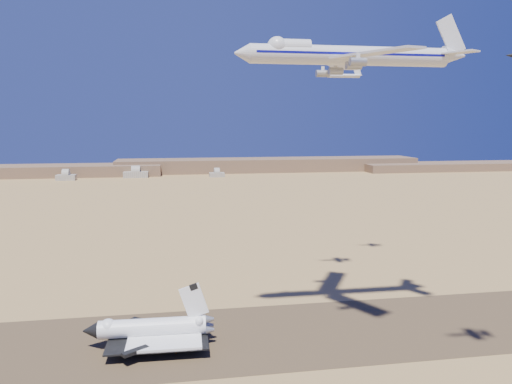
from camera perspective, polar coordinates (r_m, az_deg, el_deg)
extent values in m
plane|color=tan|center=(164.35, -3.20, -16.30)|extent=(1200.00, 1200.00, 0.00)
cube|color=brown|center=(164.34, -3.20, -16.29)|extent=(600.00, 50.00, 0.06)
cube|color=brown|center=(701.88, -26.53, 2.12)|extent=(380.00, 60.00, 14.00)
cube|color=brown|center=(704.85, 1.51, 3.13)|extent=(420.00, 60.00, 18.00)
cube|color=brown|center=(782.08, 22.55, 2.74)|extent=(300.00, 60.00, 11.00)
cube|color=#A29E90|center=(634.47, -20.87, 1.56)|extent=(22.00, 14.00, 6.50)
cube|color=#A29E90|center=(638.69, -13.56, 1.95)|extent=(30.00, 15.00, 7.50)
cube|color=#A29E90|center=(629.90, -4.50, 1.97)|extent=(19.00, 12.50, 5.50)
cylinder|color=white|center=(159.73, -11.82, -14.90)|extent=(31.65, 6.38, 5.51)
cone|color=black|center=(161.95, -18.38, -14.81)|extent=(4.57, 5.36, 5.24)
sphere|color=white|center=(160.82, -16.54, -14.60)|extent=(5.12, 5.12, 5.12)
cube|color=white|center=(160.39, -10.34, -15.64)|extent=(22.31, 24.22, 0.89)
cube|color=black|center=(160.67, -11.07, -15.79)|extent=(30.18, 24.44, 0.49)
cube|color=white|center=(156.56, -7.12, -12.24)|extent=(9.15, 0.94, 11.34)
cylinder|color=gray|center=(162.81, -16.46, -16.26)|extent=(0.35, 0.35, 3.15)
cylinder|color=black|center=(163.23, -16.45, -16.60)|extent=(1.09, 0.47, 1.08)
cylinder|color=gray|center=(156.67, -9.64, -17.04)|extent=(0.35, 0.35, 3.15)
cylinder|color=black|center=(157.10, -9.63, -17.38)|extent=(1.09, 0.47, 1.08)
cylinder|color=gray|center=(165.65, -9.55, -15.61)|extent=(0.35, 0.35, 3.15)
cylinder|color=black|center=(166.07, -9.54, -15.94)|extent=(1.09, 0.47, 1.08)
cylinder|color=silver|center=(155.42, 10.72, 15.06)|extent=(60.22, 6.10, 5.66)
cone|color=silver|center=(147.79, -1.60, 15.58)|extent=(4.47, 5.70, 5.66)
sphere|color=silver|center=(149.77, 2.42, 16.26)|extent=(5.84, 5.84, 5.84)
cube|color=silver|center=(142.80, 13.40, 15.21)|extent=(19.35, 27.22, 0.62)
cube|color=silver|center=(169.15, 9.61, 14.13)|extent=(19.64, 27.14, 0.62)
cube|color=silver|center=(163.96, 22.32, 14.55)|extent=(9.04, 10.87, 0.44)
cube|color=silver|center=(173.85, 20.29, 14.24)|extent=(9.13, 10.86, 0.44)
cube|color=silver|center=(169.68, 21.38, 16.32)|extent=(10.09, 0.69, 12.65)
cylinder|color=gray|center=(146.95, 11.10, 14.02)|extent=(4.44, 2.33, 2.30)
cylinder|color=gray|center=(138.91, 11.57, 14.37)|extent=(4.44, 2.33, 2.30)
cylinder|color=gray|center=(161.92, 9.09, 13.48)|extent=(4.44, 2.33, 2.30)
cylinder|color=gray|center=(168.95, 7.64, 13.27)|extent=(4.44, 2.33, 2.30)
imported|color=#CC540C|center=(157.39, -9.33, -17.14)|extent=(0.55, 0.74, 1.86)
imported|color=#CC540C|center=(155.60, -9.13, -17.48)|extent=(0.81, 0.96, 1.71)
imported|color=#CC540C|center=(156.50, -8.84, -17.29)|extent=(1.21, 1.01, 1.84)
cone|color=black|center=(126.31, 27.17, 13.72)|extent=(2.82, 1.50, 1.38)
cylinder|color=silver|center=(203.16, 9.97, 12.95)|extent=(13.03, 2.22, 1.51)
cone|color=black|center=(201.13, 7.79, 13.04)|extent=(2.88, 1.56, 1.40)
sphere|color=black|center=(202.33, 9.07, 13.14)|extent=(1.51, 1.51, 1.51)
cube|color=silver|center=(203.45, 10.27, 12.87)|extent=(4.25, 8.84, 0.27)
cube|color=silver|center=(204.74, 11.46, 12.87)|extent=(2.67, 5.53, 0.22)
cube|color=silver|center=(204.95, 11.53, 13.29)|extent=(3.28, 0.45, 3.66)
cylinder|color=silver|center=(234.98, 14.68, 14.06)|extent=(11.05, 3.05, 1.28)
cone|color=black|center=(233.41, 13.06, 14.16)|extent=(2.54, 1.56, 1.19)
sphere|color=black|center=(234.35, 14.01, 14.22)|extent=(1.28, 1.28, 1.28)
cube|color=silver|center=(235.19, 14.90, 14.01)|extent=(4.36, 7.75, 0.23)
cube|color=silver|center=(236.17, 15.78, 13.99)|extent=(2.73, 4.85, 0.18)
cube|color=silver|center=(236.36, 15.84, 14.30)|extent=(2.77, 0.68, 3.10)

